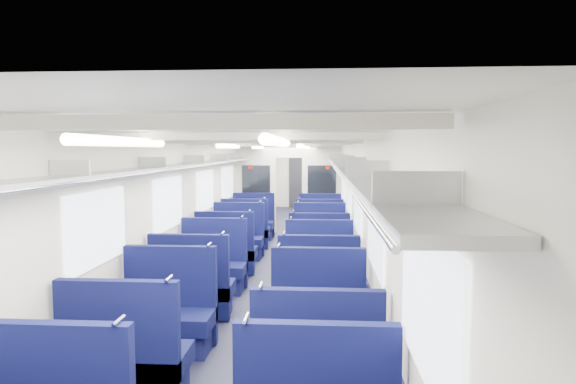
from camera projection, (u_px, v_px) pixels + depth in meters
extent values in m
cube|color=black|center=(279.00, 257.00, 10.11)|extent=(2.80, 18.00, 0.01)
cube|color=white|center=(279.00, 143.00, 9.91)|extent=(2.80, 18.00, 0.01)
cube|color=beige|center=(211.00, 200.00, 10.10)|extent=(0.02, 18.00, 2.35)
cube|color=#111338|center=(213.00, 240.00, 10.17)|extent=(0.03, 17.90, 0.70)
cube|color=beige|center=(348.00, 201.00, 9.92)|extent=(0.02, 18.00, 2.35)
cube|color=#111338|center=(347.00, 241.00, 9.99)|extent=(0.03, 17.90, 0.70)
cube|color=beige|center=(299.00, 177.00, 18.96)|extent=(2.80, 0.02, 2.35)
cube|color=#B2B5BA|center=(220.00, 161.00, 10.02)|extent=(0.34, 17.40, 0.04)
cylinder|color=silver|center=(228.00, 162.00, 10.01)|extent=(0.02, 17.40, 0.02)
cube|color=#B2B5BA|center=(70.00, 168.00, 4.05)|extent=(0.34, 0.03, 0.14)
cube|color=#B2B5BA|center=(153.00, 162.00, 6.04)|extent=(0.34, 0.03, 0.14)
cube|color=#B2B5BA|center=(194.00, 159.00, 8.03)|extent=(0.34, 0.03, 0.14)
cube|color=#B2B5BA|center=(220.00, 157.00, 10.02)|extent=(0.34, 0.03, 0.14)
cube|color=#B2B5BA|center=(236.00, 156.00, 12.00)|extent=(0.34, 0.03, 0.14)
cube|color=#B2B5BA|center=(248.00, 155.00, 13.99)|extent=(0.34, 0.03, 0.14)
cube|color=#B2B5BA|center=(257.00, 155.00, 15.98)|extent=(0.34, 0.03, 0.14)
cube|color=#B2B5BA|center=(264.00, 154.00, 17.97)|extent=(0.34, 0.03, 0.14)
cube|color=#B2B5BA|center=(339.00, 162.00, 9.86)|extent=(0.34, 17.40, 0.04)
cylinder|color=silver|center=(330.00, 163.00, 9.87)|extent=(0.02, 17.40, 0.02)
cube|color=#B2B5BA|center=(416.00, 189.00, 1.90)|extent=(0.34, 0.03, 0.14)
cube|color=#B2B5BA|center=(368.00, 169.00, 3.89)|extent=(0.34, 0.03, 0.14)
cube|color=#B2B5BA|center=(352.00, 163.00, 5.88)|extent=(0.34, 0.03, 0.14)
cube|color=#B2B5BA|center=(344.00, 159.00, 7.86)|extent=(0.34, 0.03, 0.14)
cube|color=#B2B5BA|center=(339.00, 158.00, 9.85)|extent=(0.34, 0.03, 0.14)
cube|color=#B2B5BA|center=(336.00, 156.00, 11.84)|extent=(0.34, 0.03, 0.14)
cube|color=#B2B5BA|center=(334.00, 155.00, 13.83)|extent=(0.34, 0.03, 0.14)
cube|color=#B2B5BA|center=(333.00, 155.00, 15.82)|extent=(0.34, 0.03, 0.14)
cube|color=#B2B5BA|center=(331.00, 154.00, 17.81)|extent=(0.34, 0.03, 0.14)
cube|color=white|center=(98.00, 228.00, 4.91)|extent=(0.02, 1.30, 0.75)
cube|color=white|center=(169.00, 203.00, 7.20)|extent=(0.02, 1.30, 0.75)
cube|color=white|center=(205.00, 191.00, 9.48)|extent=(0.02, 1.30, 0.75)
cube|color=white|center=(228.00, 183.00, 11.77)|extent=(0.02, 1.30, 0.75)
cube|color=white|center=(246.00, 176.00, 14.55)|extent=(0.02, 1.30, 0.75)
cube|color=white|center=(256.00, 173.00, 16.84)|extent=(0.02, 1.30, 0.75)
cube|color=white|center=(427.00, 307.00, 2.44)|extent=(0.02, 1.30, 0.75)
cube|color=white|center=(376.00, 231.00, 4.73)|extent=(0.02, 1.30, 0.75)
cube|color=white|center=(358.00, 205.00, 7.01)|extent=(0.02, 1.30, 0.75)
cube|color=white|center=(349.00, 191.00, 9.30)|extent=(0.02, 1.30, 0.75)
cube|color=white|center=(343.00, 183.00, 11.59)|extent=(0.02, 1.30, 0.75)
cube|color=white|center=(339.00, 177.00, 14.37)|extent=(0.02, 1.30, 0.75)
cube|color=white|center=(337.00, 173.00, 16.66)|extent=(0.02, 1.30, 0.75)
cube|color=silver|center=(108.00, 123.00, 1.96)|extent=(2.70, 0.06, 0.06)
cube|color=silver|center=(215.00, 136.00, 3.95)|extent=(2.70, 0.06, 0.06)
cube|color=silver|center=(251.00, 141.00, 5.94)|extent=(2.70, 0.06, 0.06)
cube|color=silver|center=(268.00, 143.00, 7.92)|extent=(2.70, 0.06, 0.06)
cube|color=silver|center=(279.00, 145.00, 9.91)|extent=(2.70, 0.06, 0.06)
cube|color=silver|center=(286.00, 146.00, 11.90)|extent=(2.70, 0.06, 0.06)
cube|color=silver|center=(291.00, 146.00, 13.89)|extent=(2.70, 0.06, 0.06)
cube|color=silver|center=(295.00, 147.00, 15.88)|extent=(2.70, 0.06, 0.06)
cube|color=silver|center=(298.00, 147.00, 17.87)|extent=(2.70, 0.06, 0.06)
cylinder|color=white|center=(124.00, 142.00, 3.49)|extent=(0.07, 1.60, 0.07)
cylinder|color=white|center=(229.00, 146.00, 7.47)|extent=(0.07, 1.60, 0.07)
cylinder|color=white|center=(258.00, 147.00, 10.95)|extent=(0.07, 1.60, 0.07)
cylinder|color=white|center=(276.00, 148.00, 15.42)|extent=(0.07, 1.60, 0.07)
cylinder|color=white|center=(278.00, 141.00, 3.42)|extent=(0.07, 1.60, 0.07)
cylinder|color=white|center=(301.00, 146.00, 7.39)|extent=(0.07, 1.60, 0.07)
cylinder|color=white|center=(308.00, 147.00, 10.87)|extent=(0.07, 1.60, 0.07)
cylinder|color=white|center=(311.00, 148.00, 15.35)|extent=(0.07, 1.60, 0.07)
cube|color=black|center=(299.00, 181.00, 18.91)|extent=(0.75, 0.06, 2.00)
cube|color=silver|center=(256.00, 188.00, 13.14)|extent=(1.05, 0.08, 2.35)
cube|color=black|center=(256.00, 180.00, 13.07)|extent=(0.76, 0.02, 0.80)
cylinder|color=#AD120B|center=(250.00, 167.00, 13.04)|extent=(0.12, 0.01, 0.12)
cube|color=silver|center=(322.00, 189.00, 13.02)|extent=(1.05, 0.08, 2.35)
cube|color=black|center=(322.00, 180.00, 12.95)|extent=(0.76, 0.02, 0.80)
cylinder|color=#AD120B|center=(328.00, 167.00, 12.91)|extent=(0.12, 0.01, 0.12)
cube|color=silver|center=(289.00, 151.00, 12.99)|extent=(0.70, 0.08, 0.35)
cylinder|color=silver|center=(119.00, 321.00, 3.02)|extent=(0.02, 0.16, 0.02)
cylinder|color=silver|center=(246.00, 318.00, 3.07)|extent=(0.02, 0.16, 0.02)
cube|color=#0E1244|center=(129.00, 359.00, 4.33)|extent=(1.04, 0.55, 0.18)
cube|color=#0E1038|center=(130.00, 384.00, 4.35)|extent=(0.96, 0.44, 0.27)
cube|color=#0E1244|center=(118.00, 345.00, 4.09)|extent=(1.04, 0.10, 1.11)
cylinder|color=silver|center=(169.00, 279.00, 4.01)|extent=(0.02, 0.16, 0.02)
cube|color=#0E1244|center=(317.00, 373.00, 4.06)|extent=(1.04, 0.55, 0.18)
cube|color=#0E1244|center=(317.00, 359.00, 3.82)|extent=(1.04, 0.10, 1.11)
cylinder|color=silver|center=(261.00, 286.00, 3.80)|extent=(0.02, 0.16, 0.02)
cube|color=#0E1244|center=(165.00, 320.00, 5.33)|extent=(1.04, 0.55, 0.18)
cube|color=#0E1038|center=(166.00, 340.00, 5.35)|extent=(0.96, 0.44, 0.27)
cube|color=#0E1244|center=(171.00, 294.00, 5.53)|extent=(1.04, 0.10, 1.11)
cylinder|color=silver|center=(209.00, 245.00, 5.45)|extent=(0.02, 0.16, 0.02)
cube|color=#0E1244|center=(318.00, 323.00, 5.23)|extent=(1.04, 0.55, 0.18)
cube|color=#0E1038|center=(318.00, 343.00, 5.25)|extent=(0.96, 0.44, 0.27)
cube|color=#0E1244|center=(318.00, 297.00, 5.44)|extent=(1.04, 0.10, 1.11)
cylinder|color=silver|center=(279.00, 245.00, 5.42)|extent=(0.02, 0.16, 0.02)
cube|color=#0E1244|center=(194.00, 289.00, 6.53)|extent=(1.04, 0.55, 0.18)
cube|color=#0E1038|center=(194.00, 305.00, 6.55)|extent=(0.96, 0.44, 0.27)
cube|color=#0E1244|center=(189.00, 277.00, 6.29)|extent=(1.04, 0.10, 1.11)
cylinder|color=silver|center=(223.00, 233.00, 6.21)|extent=(0.02, 0.16, 0.02)
cube|color=#0E1244|center=(319.00, 290.00, 6.46)|extent=(1.04, 0.55, 0.18)
cube|color=#0E1038|center=(319.00, 307.00, 6.48)|extent=(0.96, 0.44, 0.27)
cube|color=#0E1244|center=(319.00, 279.00, 6.22)|extent=(1.04, 0.10, 1.11)
cylinder|color=silver|center=(284.00, 233.00, 6.20)|extent=(0.02, 0.16, 0.02)
cube|color=#0E1244|center=(212.00, 269.00, 7.60)|extent=(1.04, 0.55, 0.18)
cube|color=#0E1038|center=(212.00, 283.00, 7.62)|extent=(0.96, 0.44, 0.27)
cube|color=#0E1244|center=(215.00, 252.00, 7.80)|extent=(1.04, 0.10, 1.11)
cylinder|color=silver|center=(242.00, 217.00, 7.72)|extent=(0.02, 0.16, 0.02)
cube|color=#0E1244|center=(319.00, 273.00, 7.39)|extent=(1.04, 0.55, 0.18)
cube|color=#0E1038|center=(319.00, 287.00, 7.41)|extent=(0.96, 0.44, 0.27)
cube|color=#0E1244|center=(319.00, 255.00, 7.59)|extent=(1.04, 0.10, 1.11)
cylinder|color=silver|center=(291.00, 218.00, 7.58)|extent=(0.02, 0.16, 0.02)
cube|color=#0E1244|center=(227.00, 253.00, 8.83)|extent=(1.04, 0.55, 0.18)
cube|color=#0E1038|center=(227.00, 265.00, 8.85)|extent=(0.96, 0.44, 0.27)
cube|color=#0E1244|center=(224.00, 243.00, 8.59)|extent=(1.04, 0.10, 1.11)
cylinder|color=silver|center=(249.00, 211.00, 8.51)|extent=(0.02, 0.16, 0.02)
cube|color=#0E1244|center=(319.00, 255.00, 8.65)|extent=(1.04, 0.55, 0.18)
cube|color=#0E1038|center=(319.00, 267.00, 8.67)|extent=(0.96, 0.44, 0.27)
cube|color=#0E1244|center=(319.00, 245.00, 8.41)|extent=(1.04, 0.10, 1.11)
cylinder|color=silver|center=(294.00, 212.00, 8.39)|extent=(0.02, 0.16, 0.02)
cube|color=#0E1244|center=(237.00, 242.00, 9.91)|extent=(1.04, 0.55, 0.18)
cube|color=#0E1038|center=(237.00, 252.00, 9.93)|extent=(0.96, 0.44, 0.27)
cube|color=#0E1244|center=(239.00, 229.00, 10.11)|extent=(1.04, 0.10, 1.11)
cylinder|color=silver|center=(260.00, 201.00, 10.03)|extent=(0.02, 0.16, 0.02)
cube|color=#0E1244|center=(320.00, 242.00, 9.83)|extent=(1.04, 0.55, 0.18)
cube|color=#0E1038|center=(319.00, 253.00, 9.85)|extent=(0.96, 0.44, 0.27)
cube|color=#0E1244|center=(320.00, 230.00, 10.03)|extent=(1.04, 0.10, 1.11)
cylinder|color=silver|center=(298.00, 202.00, 10.01)|extent=(0.02, 0.16, 0.02)
cube|color=#0E1244|center=(246.00, 232.00, 11.08)|extent=(1.04, 0.55, 0.18)
cube|color=#0E1038|center=(246.00, 242.00, 11.09)|extent=(0.96, 0.44, 0.27)
cube|color=#0E1244|center=(244.00, 224.00, 10.83)|extent=(1.04, 0.10, 1.11)
cylinder|color=silver|center=(264.00, 198.00, 10.76)|extent=(0.02, 0.16, 0.02)
cube|color=#0E1244|center=(320.00, 232.00, 11.01)|extent=(1.04, 0.55, 0.18)
cube|color=#0E1038|center=(320.00, 242.00, 11.03)|extent=(0.96, 0.44, 0.27)
cube|color=#0E1244|center=(320.00, 224.00, 10.77)|extent=(1.04, 0.10, 1.11)
cylinder|color=silver|center=(300.00, 198.00, 10.75)|extent=(0.02, 0.16, 0.02)
cube|color=#0E1244|center=(253.00, 225.00, 12.12)|extent=(1.04, 0.55, 0.18)
cube|color=#0E1038|center=(253.00, 234.00, 12.14)|extent=(0.96, 0.44, 0.27)
cube|color=#0E1244|center=(254.00, 215.00, 12.32)|extent=(1.04, 0.10, 1.11)
cylinder|color=silver|center=(271.00, 192.00, 12.24)|extent=(0.02, 0.16, 0.02)
cube|color=#0E1244|center=(320.00, 226.00, 11.96)|extent=(1.04, 0.55, 0.18)
cube|color=#0E1038|center=(320.00, 235.00, 11.97)|extent=(0.96, 0.44, 0.27)
cube|color=#0E1244|center=(320.00, 216.00, 12.16)|extent=(1.04, 0.10, 1.11)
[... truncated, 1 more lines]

